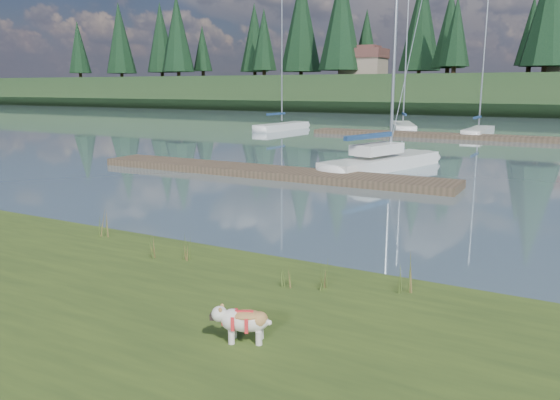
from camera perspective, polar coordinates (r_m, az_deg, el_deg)
The scene contains 22 objects.
ground at distance 41.40m, azimuth 18.23°, elevation 6.14°, with size 200.00×200.00×0.00m, color slate.
ridge at distance 83.91m, azimuth 23.86°, elevation 10.02°, with size 200.00×20.00×5.00m, color #1E3319.
bulldog at distance 7.34m, azimuth -3.77°, elevation -12.41°, with size 0.80×0.54×0.47m.
sailboat_main at distance 25.40m, azimuth 11.36°, elevation 4.25°, with size 3.82×8.21×11.72m.
dock_near at distance 22.93m, azimuth -1.69°, elevation 3.00°, with size 16.00×2.00×0.30m, color #4C3D2C.
dock_far at distance 41.08m, azimuth 20.99°, elevation 6.12°, with size 26.00×2.20×0.30m, color #4C3D2C.
sailboat_bg_0 at distance 47.46m, azimuth 0.63°, elevation 7.76°, with size 2.12×7.49×10.78m.
sailboat_bg_1 at distance 48.87m, azimuth 12.64°, elevation 7.60°, with size 4.41×8.32×12.31m.
sailboat_bg_2 at distance 44.93m, azimuth 20.16°, elevation 6.83°, with size 1.54×6.95×10.51m.
weed_0 at distance 11.03m, azimuth -13.34°, elevation -4.77°, with size 0.17×0.14×0.53m.
weed_1 at distance 10.73m, azimuth -9.66°, elevation -5.11°, with size 0.17×0.14×0.51m.
weed_2 at distance 9.09m, azimuth 4.85°, elevation -7.80°, with size 0.17×0.14×0.62m.
weed_3 at distance 12.79m, azimuth -17.86°, elevation -2.55°, with size 0.17×0.14×0.62m.
weed_4 at distance 9.25m, azimuth 0.77°, elevation -7.87°, with size 0.17×0.14×0.45m.
weed_5 at distance 9.16m, azimuth 12.98°, elevation -7.75°, with size 0.17×0.14×0.68m.
mud_lip at distance 12.18m, azimuth -10.59°, elevation -5.53°, with size 60.00×0.50×0.14m, color #33281C.
conifer_0 at distance 99.97m, azimuth -10.69°, elevation 16.75°, with size 5.72×5.72×14.15m.
conifer_1 at distance 94.66m, azimuth -1.68°, elevation 16.41°, with size 4.40×4.40×11.30m.
conifer_2 at distance 85.57m, azimuth 6.42°, elevation 18.35°, with size 6.60×6.60×16.05m.
conifer_3 at distance 84.77m, azimuth 17.32°, elevation 16.75°, with size 4.84×4.84×12.25m.
conifer_4 at distance 77.28m, azimuth 26.38°, elevation 17.64°, with size 6.16×6.16×15.10m.
house_0 at distance 85.85m, azimuth 8.75°, elevation 14.10°, with size 6.30×5.30×4.65m.
Camera 1 is at (7.42, -10.57, 3.65)m, focal length 35.00 mm.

